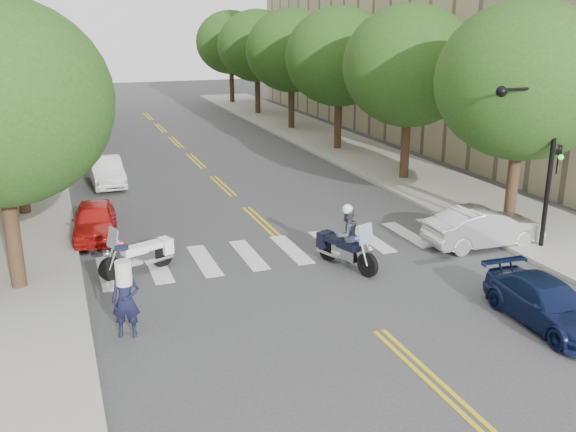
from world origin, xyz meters
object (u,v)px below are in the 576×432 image
motorcycle_police (345,239)px  convertible (484,227)px  officer_standing (126,300)px  motorcycle_parked (143,254)px  sedan_blue (547,303)px

motorcycle_police → convertible: (5.44, 0.12, -0.25)m
officer_standing → motorcycle_parked: bearing=92.6°
officer_standing → convertible: officer_standing is taller
motorcycle_police → sedan_blue: motorcycle_police is taller
sedan_blue → motorcycle_police: bearing=122.6°
motorcycle_police → motorcycle_parked: bearing=-35.0°
motorcycle_police → sedan_blue: bearing=102.6°
motorcycle_police → convertible: size_ratio=0.60×
convertible → sedan_blue: 6.04m
motorcycle_parked → convertible: motorcycle_parked is taller
motorcycle_parked → officer_standing: 4.40m
motorcycle_police → motorcycle_parked: size_ratio=1.04×
motorcycle_parked → convertible: size_ratio=0.58×
motorcycle_parked → sedan_blue: motorcycle_parked is taller
motorcycle_police → sedan_blue: 6.42m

